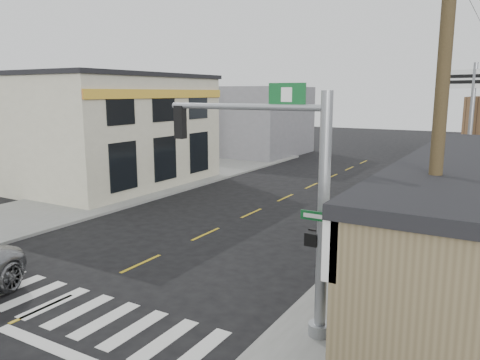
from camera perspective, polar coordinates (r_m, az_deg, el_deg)
The scene contains 17 objects.
ground at distance 14.46m, azimuth -22.96°, elevation -14.25°, with size 140.00×140.00×0.00m, color black.
sidewalk_right at distance 21.53m, azimuth 24.41°, elevation -6.01°, with size 6.00×38.00×0.13m, color gray.
sidewalk_left at distance 29.17m, azimuth -13.31°, elevation -1.15°, with size 6.00×38.00×0.13m, color gray.
center_line at distance 19.88m, azimuth -4.20°, elevation -6.58°, with size 0.12×56.00×0.01m, color gold.
crosswalk at distance 14.67m, azimuth -21.68°, elevation -13.76°, with size 11.00×2.20×0.01m, color silver.
left_building at distance 32.24m, azimuth -17.55°, elevation 5.73°, with size 12.00×12.00×6.80m, color beige.
bldg_distant_left at distance 45.31m, azimuth 1.40°, elevation 7.24°, with size 9.00×10.00×6.40m, color slate.
traffic_signal_pole at distance 11.04m, azimuth 6.74°, elevation -0.91°, with size 4.71×0.38×5.96m.
guide_sign at distance 14.37m, azimuth 18.77°, elevation -5.98°, with size 1.57×0.13×2.75m.
fire_hydrant at distance 14.62m, azimuth 16.99°, elevation -11.23°, with size 0.24×0.24×0.77m.
ped_crossing_sign at distance 18.04m, azimuth 20.28°, elevation -3.15°, with size 0.93×0.07×2.38m.
lamp_post at distance 21.16m, azimuth 23.10°, elevation 2.21°, with size 0.66×0.52×5.10m.
dance_center_sign at distance 25.52m, azimuth 26.51°, elevation 8.65°, with size 3.37×0.21×7.16m.
bare_tree at distance 13.92m, azimuth 22.51°, elevation -0.25°, with size 2.11×2.11×4.22m.
shrub_front at distance 11.03m, azimuth 22.53°, elevation -18.88°, with size 1.23×1.23×0.92m, color #1D3D17.
shrub_back at distance 16.74m, azimuth 21.91°, elevation -8.56°, with size 1.24×1.24×0.93m, color black.
utility_pole_near at distance 10.22m, azimuth 23.20°, elevation 7.16°, with size 1.79×0.27×10.30m.
Camera 1 is at (10.77, -7.65, 5.88)m, focal length 35.00 mm.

